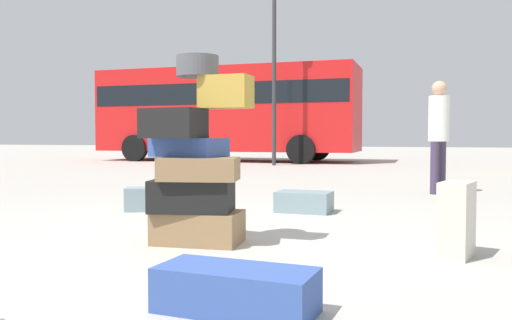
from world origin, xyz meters
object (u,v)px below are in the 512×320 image
at_px(parked_bus, 227,108).
at_px(suitcase_tan_left_side, 193,210).
at_px(suitcase_slate_foreground_far, 304,202).
at_px(suitcase_tower, 195,170).
at_px(suitcase_cream_upright_blue, 456,220).
at_px(suitcase_slate_behind_tower, 158,199).
at_px(person_bearded_onlooker, 439,127).
at_px(suitcase_navy_foreground_near, 236,290).
at_px(lamp_post, 274,41).

bearing_deg(parked_bus, suitcase_tan_left_side, -70.55).
xyz_separation_m(suitcase_slate_foreground_far, parked_bus, (-5.19, 11.42, 1.72)).
distance_m(suitcase_tower, suitcase_cream_upright_blue, 1.98).
xyz_separation_m(suitcase_slate_foreground_far, suitcase_tan_left_side, (-0.98, -0.85, -0.02)).
relative_size(suitcase_cream_upright_blue, parked_bus, 0.06).
bearing_deg(suitcase_slate_behind_tower, person_bearded_onlooker, 21.07).
bearing_deg(suitcase_tower, person_bearded_onlooker, 66.55).
bearing_deg(suitcase_slate_foreground_far, suitcase_navy_foreground_near, -80.82).
height_order(suitcase_tan_left_side, lamp_post, lamp_post).
distance_m(suitcase_slate_foreground_far, suitcase_navy_foreground_near, 3.48).
bearing_deg(person_bearded_onlooker, suitcase_navy_foreground_near, 18.61).
bearing_deg(lamp_post, suitcase_navy_foreground_near, -75.35).
bearing_deg(suitcase_navy_foreground_near, suitcase_cream_upright_blue, 59.63).
bearing_deg(suitcase_cream_upright_blue, suitcase_slate_behind_tower, 170.92).
height_order(suitcase_cream_upright_blue, person_bearded_onlooker, person_bearded_onlooker).
height_order(suitcase_slate_behind_tower, lamp_post, lamp_post).
relative_size(suitcase_tower, suitcase_slate_foreground_far, 2.47).
relative_size(suitcase_navy_foreground_near, lamp_post, 0.14).
bearing_deg(suitcase_cream_upright_blue, lamp_post, 127.98).
bearing_deg(parked_bus, suitcase_cream_upright_blue, -62.79).
relative_size(parked_bus, lamp_post, 1.64).
distance_m(suitcase_navy_foreground_near, person_bearded_onlooker, 6.09).
distance_m(suitcase_cream_upright_blue, person_bearded_onlooker, 4.42).
distance_m(suitcase_tan_left_side, parked_bus, 13.09).
distance_m(suitcase_tower, parked_bus, 14.30).
distance_m(suitcase_tower, suitcase_slate_behind_tower, 2.05).
distance_m(suitcase_slate_behind_tower, lamp_post, 10.28).
relative_size(suitcase_slate_foreground_far, suitcase_slate_behind_tower, 0.84).
relative_size(suitcase_tower, person_bearded_onlooker, 0.89).
bearing_deg(suitcase_tower, suitcase_navy_foreground_near, -59.44).
height_order(suitcase_slate_foreground_far, lamp_post, lamp_post).
bearing_deg(lamp_post, suitcase_tower, -77.66).
height_order(suitcase_navy_foreground_near, parked_bus, parked_bus).
bearing_deg(suitcase_slate_foreground_far, parked_bus, 116.86).
bearing_deg(lamp_post, suitcase_cream_upright_blue, -68.35).
xyz_separation_m(suitcase_cream_upright_blue, person_bearded_onlooker, (-0.00, 4.36, 0.73)).
bearing_deg(suitcase_slate_foreground_far, person_bearded_onlooker, 61.22).
bearing_deg(suitcase_tan_left_side, suitcase_navy_foreground_near, -75.38).
xyz_separation_m(suitcase_tower, lamp_post, (-2.45, 11.20, 3.03)).
distance_m(suitcase_navy_foreground_near, lamp_post, 13.54).
xyz_separation_m(suitcase_slate_behind_tower, suitcase_tan_left_side, (0.65, -0.45, -0.04)).
distance_m(suitcase_slate_foreground_far, suitcase_cream_upright_blue, 2.42).
distance_m(suitcase_tan_left_side, lamp_post, 10.82).
relative_size(suitcase_tan_left_side, person_bearded_onlooker, 0.47).
bearing_deg(suitcase_tower, suitcase_cream_upright_blue, 3.49).
xyz_separation_m(suitcase_slate_behind_tower, parked_bus, (-3.56, 11.82, 1.70)).
relative_size(suitcase_navy_foreground_near, parked_bus, 0.09).
relative_size(person_bearded_onlooker, parked_bus, 0.19).
xyz_separation_m(suitcase_cream_upright_blue, suitcase_tan_left_side, (-2.48, 1.03, -0.17)).
bearing_deg(parked_bus, person_bearded_onlooker, -52.71).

